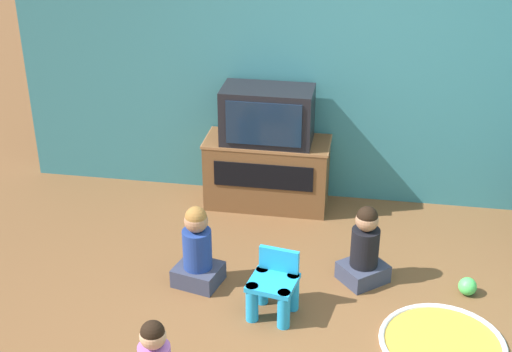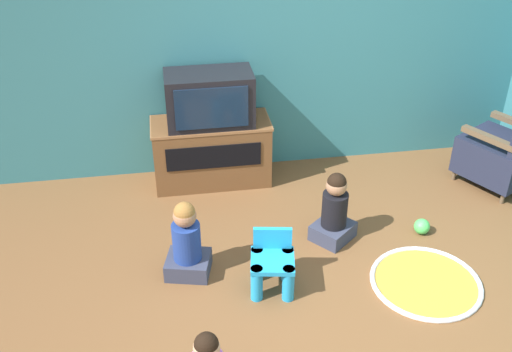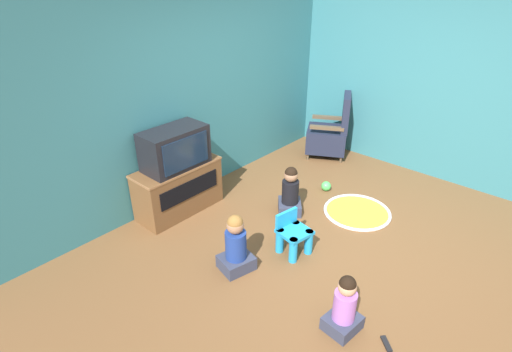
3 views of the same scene
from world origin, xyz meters
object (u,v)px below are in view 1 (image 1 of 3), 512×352
at_px(television, 267,115).
at_px(child_watching_left, 365,249).
at_px(yellow_kid_chair, 274,289).
at_px(child_watching_right, 197,251).
at_px(toy_ball, 468,286).
at_px(tv_cabinet, 267,171).

xyz_separation_m(television, child_watching_left, (0.88, -1.04, -0.59)).
relative_size(television, yellow_kid_chair, 1.70).
bearing_deg(child_watching_right, toy_ball, 19.11).
bearing_deg(television, yellow_kid_chair, -79.44).
distance_m(tv_cabinet, television, 0.53).
relative_size(television, toy_ball, 5.79).
xyz_separation_m(yellow_kid_chair, toy_ball, (1.35, 0.45, -0.13)).
bearing_deg(toy_ball, child_watching_right, -174.57).
distance_m(tv_cabinet, child_watching_right, 1.32).
xyz_separation_m(child_watching_right, toy_ball, (1.94, 0.18, -0.21)).
height_order(television, child_watching_right, television).
bearing_deg(television, toy_ball, -33.69).
relative_size(tv_cabinet, television, 1.41).
bearing_deg(child_watching_right, television, 89.95).
bearing_deg(toy_ball, child_watching_left, 175.99).
relative_size(television, child_watching_left, 1.24).
bearing_deg(tv_cabinet, television, -90.00).
relative_size(yellow_kid_chair, child_watching_right, 0.71).
bearing_deg(toy_ball, yellow_kid_chair, -161.54).
height_order(yellow_kid_chair, child_watching_right, child_watching_right).
distance_m(child_watching_right, toy_ball, 1.96).
relative_size(child_watching_left, toy_ball, 4.68).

